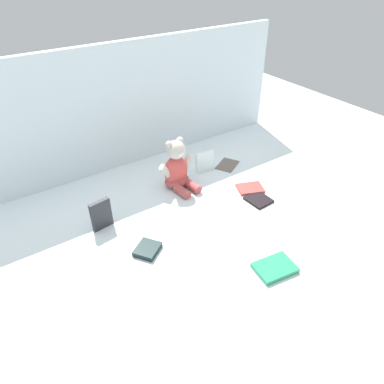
{
  "coord_description": "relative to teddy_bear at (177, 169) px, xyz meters",
  "views": [
    {
      "loc": [
        -0.65,
        -1.08,
        0.94
      ],
      "look_at": [
        0.02,
        -0.1,
        0.1
      ],
      "focal_mm": 33.77,
      "sensor_mm": 36.0,
      "label": 1
    }
  ],
  "objects": [
    {
      "name": "ground_plane",
      "position": [
        -0.08,
        -0.1,
        -0.09
      ],
      "size": [
        3.2,
        3.2,
        0.0
      ],
      "primitive_type": "plane",
      "color": "silver"
    },
    {
      "name": "backdrop_drape",
      "position": [
        -0.08,
        0.32,
        0.21
      ],
      "size": [
        1.73,
        0.03,
        0.58
      ],
      "primitive_type": "cube",
      "color": "silver",
      "rests_on": "ground_plane"
    },
    {
      "name": "teddy_bear",
      "position": [
        0.0,
        0.0,
        0.0
      ],
      "size": [
        0.19,
        0.18,
        0.23
      ],
      "rotation": [
        0.0,
        0.0,
        0.1
      ],
      "color": "#D84C47",
      "rests_on": "ground_plane"
    },
    {
      "name": "book_case_0",
      "position": [
        -0.32,
        -0.3,
        -0.08
      ],
      "size": [
        0.12,
        0.12,
        0.02
      ],
      "primitive_type": "cube",
      "rotation": [
        0.0,
        0.0,
        2.17
      ],
      "color": "black",
      "rests_on": "ground_plane"
    },
    {
      "name": "book_case_1",
      "position": [
        -0.0,
        -0.63,
        -0.08
      ],
      "size": [
        0.15,
        0.12,
        0.02
      ],
      "primitive_type": "cube",
      "rotation": [
        0.0,
        0.0,
        1.42
      ],
      "color": "#299263",
      "rests_on": "ground_plane"
    },
    {
      "name": "book_case_2",
      "position": [
        0.3,
        0.01,
        -0.08
      ],
      "size": [
        0.15,
        0.13,
        0.01
      ],
      "primitive_type": "cube",
      "rotation": [
        0.0,
        0.0,
        2.07
      ],
      "color": "#60544C",
      "rests_on": "ground_plane"
    },
    {
      "name": "book_case_3",
      "position": [
        -0.4,
        -0.08,
        -0.02
      ],
      "size": [
        0.09,
        0.03,
        0.12
      ],
      "primitive_type": "cube",
      "rotation": [
        -0.02,
        0.0,
        0.14
      ],
      "color": "#2A2A30",
      "rests_on": "ground_plane"
    },
    {
      "name": "book_case_4",
      "position": [
        0.18,
        0.03,
        -0.04
      ],
      "size": [
        0.1,
        0.04,
        0.1
      ],
      "primitive_type": "cube",
      "rotation": [
        -0.1,
        0.0,
        -0.12
      ],
      "color": "white",
      "rests_on": "ground_plane"
    },
    {
      "name": "book_case_5",
      "position": [
        0.23,
        -0.3,
        -0.08
      ],
      "size": [
        0.1,
        0.1,
        0.01
      ],
      "primitive_type": "cube",
      "rotation": [
        0.0,
        0.0,
        3.19
      ],
      "color": "black",
      "rests_on": "ground_plane"
    },
    {
      "name": "book_case_6",
      "position": [
        0.26,
        -0.22,
        -0.08
      ],
      "size": [
        0.14,
        0.12,
        0.01
      ],
      "primitive_type": "cube",
      "rotation": [
        0.0,
        0.0,
        4.33
      ],
      "color": "#D03E38",
      "rests_on": "ground_plane"
    }
  ]
}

